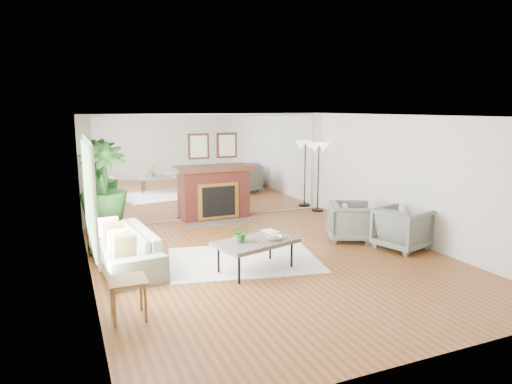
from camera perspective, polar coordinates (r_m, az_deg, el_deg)
name	(u,v)px	position (r m, az deg, el deg)	size (l,w,h in m)	color
ground	(274,261)	(8.08, 2.31, -8.57)	(7.00, 7.00, 0.00)	brown
wall_left	(88,205)	(7.04, -20.21, -1.53)	(0.02, 7.00, 2.50)	silver
wall_right	(413,180)	(9.42, 19.05, 1.45)	(0.02, 7.00, 2.50)	silver
wall_back	(212,167)	(10.98, -5.47, 3.19)	(6.00, 0.02, 2.50)	silver
mirror_panel	(213,167)	(10.96, -5.43, 3.18)	(5.40, 0.04, 2.40)	silver
window_panel	(89,193)	(7.41, -20.20, -0.16)	(0.04, 2.40, 1.50)	#B2E09E
fireplace	(216,192)	(10.85, -5.04, -0.05)	(1.85, 0.83, 2.05)	maroon
area_rug	(244,260)	(8.06, -1.55, -8.51)	(2.55, 1.82, 0.03)	white
coffee_table	(256,243)	(7.43, -0.03, -6.38)	(1.47, 1.10, 0.52)	#6A5E53
sofa	(124,249)	(7.98, -16.17, -6.82)	(2.19, 0.86, 0.64)	gray
armchair_back	(350,221)	(9.38, 11.69, -3.61)	(0.82, 0.85, 0.77)	slate
armchair_front	(402,228)	(9.04, 17.82, -4.37)	(0.85, 0.87, 0.79)	slate
side_table	(128,286)	(6.05, -15.76, -11.19)	(0.47, 0.47, 0.53)	brown
potted_ficus	(103,188)	(9.69, -18.57, 0.50)	(1.06, 1.06, 1.96)	black
floor_lamp	(319,153)	(11.70, 7.86, 4.87)	(0.58, 0.32, 1.77)	black
tabletop_plant	(241,232)	(7.29, -1.92, -5.04)	(0.29, 0.25, 0.32)	#2B6A27
fruit_bowl	(274,238)	(7.44, 2.22, -5.74)	(0.27, 0.27, 0.07)	brown
book	(266,233)	(7.82, 1.20, -5.09)	(0.22, 0.29, 0.02)	brown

